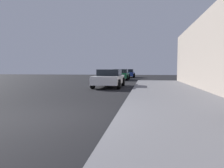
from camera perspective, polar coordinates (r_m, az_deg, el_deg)
name	(u,v)px	position (r m, az deg, el deg)	size (l,w,h in m)	color
ground_plane	(41,118)	(5.75, -19.37, -9.12)	(80.00, 80.00, 0.00)	black
sidewalk	(200,122)	(5.21, 23.70, -9.78)	(4.00, 32.00, 0.15)	slate
car_white	(109,78)	(14.51, -0.79, 1.66)	(1.96, 4.13, 1.27)	white
car_green	(121,74)	(24.34, 2.53, 2.72)	(1.99, 4.32, 1.27)	#196638
car_blue	(128,73)	(30.81, 4.61, 3.04)	(1.94, 4.17, 1.27)	#233899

